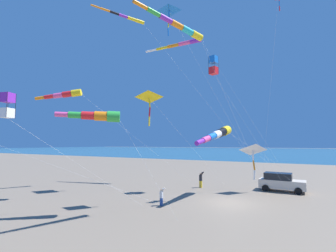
% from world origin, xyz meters
% --- Properties ---
extents(ground_plane, '(600.00, 600.00, 0.00)m').
position_xyz_m(ground_plane, '(0.00, 0.00, 0.00)').
color(ground_plane, '#756654').
extents(ocean_water_strip, '(240.00, 600.00, 0.01)m').
position_xyz_m(ocean_water_strip, '(165.00, 0.00, 0.00)').
color(ocean_water_strip, '#285B7A').
rests_on(ocean_water_strip, ground_plane).
extents(parked_car, '(2.25, 4.39, 1.85)m').
position_xyz_m(parked_car, '(7.22, -3.57, 0.95)').
color(parked_car, beige).
rests_on(parked_car, ground_plane).
extents(cooler_box, '(0.62, 0.42, 0.42)m').
position_xyz_m(cooler_box, '(10.26, -4.06, 0.21)').
color(cooler_box, red).
rests_on(cooler_box, ground_plane).
extents(person_adult_flyer, '(0.44, 0.55, 1.77)m').
position_xyz_m(person_adult_flyer, '(5.05, 4.37, 0.96)').
color(person_adult_flyer, gold).
rests_on(person_adult_flyer, ground_plane).
extents(person_child_green_jacket, '(0.33, 0.42, 1.39)m').
position_xyz_m(person_child_green_jacket, '(-3.48, 4.44, 0.76)').
color(person_child_green_jacket, '#335199').
rests_on(person_child_green_jacket, ground_plane).
extents(kite_windsock_magenta_far_left, '(9.77, 18.07, 20.91)m').
position_xyz_m(kite_windsock_magenta_far_left, '(1.98, 12.82, 20.64)').
color(kite_windsock_magenta_far_left, yellow).
rests_on(kite_windsock_magenta_far_left, ground_plane).
extents(kite_windsock_red_high_left, '(16.67, 5.37, 13.48)m').
position_xyz_m(kite_windsock_red_high_left, '(-5.27, 1.87, 13.14)').
color(kite_windsock_red_high_left, yellow).
rests_on(kite_windsock_red_high_left, ground_plane).
extents(kite_windsock_teal_far_right, '(3.55, 7.79, 7.18)m').
position_xyz_m(kite_windsock_teal_far_right, '(-7.73, 7.20, 6.81)').
color(kite_windsock_teal_far_right, green).
rests_on(kite_windsock_teal_far_right, ground_plane).
extents(kite_delta_white_trailing, '(5.90, 10.74, 20.77)m').
position_xyz_m(kite_delta_white_trailing, '(3.00, 7.27, 20.35)').
color(kite_delta_white_trailing, blue).
rests_on(kite_delta_white_trailing, ground_plane).
extents(kite_delta_orange_high_right, '(2.13, 6.38, 4.85)m').
position_xyz_m(kite_delta_orange_high_right, '(5.37, -1.16, 4.19)').
color(kite_delta_orange_high_right, white).
rests_on(kite_delta_orange_high_right, ground_plane).
extents(kite_delta_green_low_center, '(12.56, 4.01, 9.16)m').
position_xyz_m(kite_delta_green_low_center, '(-3.75, 5.47, 8.67)').
color(kite_delta_green_low_center, yellow).
rests_on(kite_delta_green_low_center, ground_plane).
extents(kite_windsock_yellow_midlevel, '(2.80, 17.93, 19.27)m').
position_xyz_m(kite_windsock_yellow_midlevel, '(8.11, 8.20, 18.58)').
color(kite_windsock_yellow_midlevel, purple).
rests_on(kite_windsock_yellow_midlevel, ground_plane).
extents(kite_windsock_small_distant, '(14.50, 9.71, 10.01)m').
position_xyz_m(kite_windsock_small_distant, '(-5.59, 13.71, 9.45)').
color(kite_windsock_small_distant, yellow).
rests_on(kite_windsock_small_distant, ground_plane).
extents(kite_box_rainbow_low_near, '(2.49, 7.28, 14.36)m').
position_xyz_m(kite_box_rainbow_low_near, '(4.17, 2.43, 13.36)').
color(kite_box_rainbow_low_near, blue).
rests_on(kite_box_rainbow_low_near, ground_plane).
extents(kite_windsock_black_fish_shape, '(12.76, 8.81, 6.73)m').
position_xyz_m(kite_windsock_black_fish_shape, '(1.90, 1.39, 5.79)').
color(kite_windsock_black_fish_shape, yellow).
rests_on(kite_windsock_black_fish_shape, ground_plane).
extents(kite_box_striped_overhead, '(9.47, 1.96, 7.32)m').
position_xyz_m(kite_box_striped_overhead, '(-13.45, 7.28, 6.70)').
color(kite_box_striped_overhead, purple).
rests_on(kite_box_striped_overhead, ground_plane).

